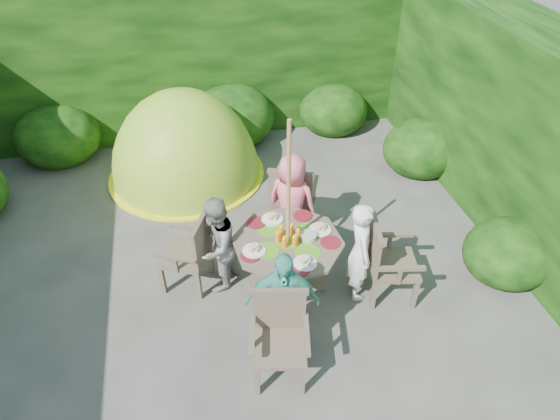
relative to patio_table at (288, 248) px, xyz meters
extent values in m
plane|color=#44413D|center=(-0.74, 0.27, -0.61)|extent=(60.00, 60.00, 0.00)
cube|color=black|center=(-0.74, 4.27, 0.64)|extent=(9.00, 1.00, 2.50)
cube|color=black|center=(3.26, 0.27, 0.64)|extent=(1.00, 9.00, 2.50)
cylinder|color=#4A3D30|center=(0.00, 0.00, -0.27)|extent=(0.12, 0.12, 0.69)
cube|color=#4A3D30|center=(0.00, 0.00, -0.58)|extent=(0.90, 0.36, 0.06)
cube|color=#4A3D30|center=(0.00, 0.00, -0.58)|extent=(0.36, 0.90, 0.06)
cylinder|color=#4A3D30|center=(0.00, 0.00, 0.09)|extent=(1.56, 1.56, 0.04)
cylinder|color=#57A21B|center=(-0.27, -0.11, 0.12)|extent=(0.28, 0.28, 0.00)
cylinder|color=#57A21B|center=(0.16, -0.24, 0.12)|extent=(0.28, 0.28, 0.00)
cylinder|color=#57A21B|center=(-0.16, 0.24, 0.12)|extent=(0.28, 0.28, 0.00)
cylinder|color=#57A21B|center=(0.26, 0.11, 0.12)|extent=(0.28, 0.28, 0.00)
cylinder|color=#57A21B|center=(0.00, 0.00, 0.12)|extent=(0.28, 0.28, 0.00)
cylinder|color=white|center=(0.39, 0.09, 0.12)|extent=(0.25, 0.25, 0.01)
cylinder|color=white|center=(-0.10, 0.39, 0.12)|extent=(0.25, 0.25, 0.01)
cylinder|color=white|center=(-0.40, -0.09, 0.12)|extent=(0.25, 0.25, 0.01)
cylinder|color=white|center=(0.09, -0.39, 0.12)|extent=(0.25, 0.25, 0.01)
cylinder|color=red|center=(0.44, -0.13, 0.12)|extent=(0.22, 0.22, 0.01)
cylinder|color=red|center=(0.26, 0.38, 0.12)|extent=(0.22, 0.22, 0.01)
cylinder|color=red|center=(-0.29, 0.37, 0.12)|extent=(0.22, 0.22, 0.01)
cylinder|color=red|center=(-0.44, -0.15, 0.12)|extent=(0.22, 0.22, 0.01)
cylinder|color=red|center=(0.01, -0.46, 0.12)|extent=(0.22, 0.22, 0.01)
cylinder|color=green|center=(0.22, -0.02, 0.15)|extent=(0.18, 0.18, 0.06)
cylinder|color=#9D6D3E|center=(0.00, 0.00, 0.49)|extent=(0.05, 0.05, 2.20)
cube|color=#4A3D30|center=(1.13, -0.34, -0.17)|extent=(0.62, 0.63, 0.05)
cube|color=#4A3D30|center=(1.31, -0.61, -0.39)|extent=(0.06, 0.06, 0.44)
cube|color=#4A3D30|center=(1.40, -0.16, -0.39)|extent=(0.06, 0.06, 0.44)
cube|color=#4A3D30|center=(0.86, -0.52, -0.39)|extent=(0.06, 0.06, 0.44)
cube|color=#4A3D30|center=(0.95, -0.07, -0.39)|extent=(0.06, 0.06, 0.44)
cube|color=#4A3D30|center=(0.88, -0.29, 0.12)|extent=(0.15, 0.54, 0.52)
cube|color=#4A3D30|center=(1.07, -0.61, 0.04)|extent=(0.52, 0.15, 0.04)
cube|color=#4A3D30|center=(1.18, -0.07, 0.04)|extent=(0.52, 0.15, 0.04)
cube|color=#4A3D30|center=(-1.13, 0.34, -0.19)|extent=(0.66, 0.67, 0.05)
cube|color=#4A3D30|center=(-1.24, 0.63, -0.40)|extent=(0.07, 0.07, 0.42)
cube|color=#4A3D30|center=(-1.42, 0.23, -0.40)|extent=(0.07, 0.07, 0.42)
cube|color=#4A3D30|center=(-0.85, 0.45, -0.40)|extent=(0.07, 0.07, 0.42)
cube|color=#4A3D30|center=(-1.02, 0.05, -0.40)|extent=(0.07, 0.07, 0.42)
cube|color=#4A3D30|center=(-0.92, 0.24, 0.08)|extent=(0.25, 0.49, 0.50)
cube|color=#4A3D30|center=(-1.03, 0.58, 0.01)|extent=(0.47, 0.25, 0.04)
cube|color=#4A3D30|center=(-1.24, 0.10, 0.01)|extent=(0.47, 0.25, 0.04)
cube|color=#4A3D30|center=(0.34, 1.13, -0.17)|extent=(0.70, 0.68, 0.05)
cube|color=#4A3D30|center=(0.63, 1.25, -0.40)|extent=(0.07, 0.07, 0.43)
cube|color=#4A3D30|center=(0.21, 1.43, -0.40)|extent=(0.07, 0.07, 0.43)
cube|color=#4A3D30|center=(0.46, 0.83, -0.40)|extent=(0.07, 0.07, 0.43)
cube|color=#4A3D30|center=(0.04, 1.01, -0.40)|extent=(0.07, 0.07, 0.43)
cube|color=#4A3D30|center=(0.24, 0.90, 0.11)|extent=(0.51, 0.25, 0.52)
cube|color=#4A3D30|center=(0.58, 1.03, 0.04)|extent=(0.25, 0.50, 0.04)
cube|color=#4A3D30|center=(0.09, 1.23, 0.04)|extent=(0.25, 0.50, 0.04)
cube|color=#4A3D30|center=(-0.34, -1.13, -0.20)|extent=(0.59, 0.58, 0.05)
cube|color=#4A3D30|center=(-0.60, -1.29, -0.41)|extent=(0.06, 0.06, 0.41)
cube|color=#4A3D30|center=(-0.18, -1.38, -0.41)|extent=(0.06, 0.06, 0.41)
cube|color=#4A3D30|center=(-0.51, -0.88, -0.41)|extent=(0.06, 0.06, 0.41)
cube|color=#4A3D30|center=(-0.09, -0.96, -0.41)|extent=(0.06, 0.06, 0.41)
cube|color=#4A3D30|center=(-0.30, -0.90, 0.06)|extent=(0.50, 0.14, 0.48)
cube|color=#4A3D30|center=(-0.59, -1.08, 0.00)|extent=(0.15, 0.48, 0.04)
cube|color=#4A3D30|center=(-0.10, -1.18, 0.00)|extent=(0.15, 0.48, 0.04)
imported|color=white|center=(0.76, -0.23, 0.01)|extent=(0.36, 0.50, 1.25)
imported|color=gray|center=(-0.77, 0.23, -0.01)|extent=(0.69, 0.74, 1.21)
imported|color=#FC6888|center=(0.23, 0.77, 0.04)|extent=(0.76, 0.72, 1.31)
imported|color=#49AC97|center=(-0.24, -0.77, 0.01)|extent=(0.78, 0.46, 1.25)
ellipsoid|color=#7CBF24|center=(-0.99, 2.67, -0.61)|extent=(2.82, 2.82, 2.73)
ellipsoid|color=black|center=(-1.22, 1.94, -0.61)|extent=(0.86, 0.62, 0.94)
cylinder|color=yellow|center=(-0.99, 2.67, -0.60)|extent=(2.39, 2.39, 0.03)
camera|label=1|loc=(-0.97, -3.99, 3.72)|focal=32.00mm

